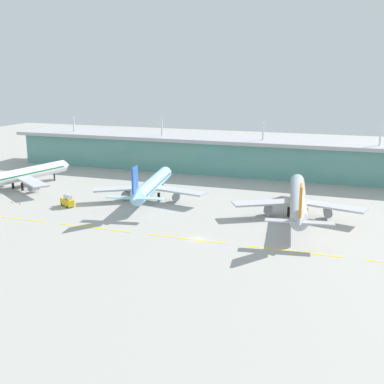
{
  "coord_description": "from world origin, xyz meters",
  "views": [
    {
      "loc": [
        46.68,
        -137.12,
        51.27
      ],
      "look_at": [
        -13.06,
        32.47,
        7.0
      ],
      "focal_mm": 44.6,
      "sensor_mm": 36.0,
      "label": 1
    }
  ],
  "objects_px": {
    "airliner_nearest": "(19,175)",
    "safety_cone_nose_front": "(20,203)",
    "airliner_far_middle": "(298,199)",
    "airliner_near_middle": "(152,185)",
    "safety_cone_left_wingtip": "(12,202)",
    "fuel_truck": "(67,201)"
  },
  "relations": [
    {
      "from": "airliner_nearest",
      "to": "safety_cone_nose_front",
      "type": "bearing_deg",
      "value": -51.88
    },
    {
      "from": "airliner_nearest",
      "to": "safety_cone_nose_front",
      "type": "height_order",
      "value": "airliner_nearest"
    },
    {
      "from": "airliner_far_middle",
      "to": "safety_cone_nose_front",
      "type": "xyz_separation_m",
      "value": [
        -108.98,
        -20.86,
        -6.11
      ]
    },
    {
      "from": "airliner_near_middle",
      "to": "airliner_far_middle",
      "type": "xyz_separation_m",
      "value": [
        60.69,
        -3.23,
        0.01
      ]
    },
    {
      "from": "airliner_nearest",
      "to": "airliner_near_middle",
      "type": "distance_m",
      "value": 65.73
    },
    {
      "from": "airliner_nearest",
      "to": "airliner_near_middle",
      "type": "bearing_deg",
      "value": 1.64
    },
    {
      "from": "safety_cone_left_wingtip",
      "to": "fuel_truck",
      "type": "bearing_deg",
      "value": 6.78
    },
    {
      "from": "airliner_far_middle",
      "to": "fuel_truck",
      "type": "relative_size",
      "value": 9.58
    },
    {
      "from": "airliner_far_middle",
      "to": "safety_cone_left_wingtip",
      "type": "xyz_separation_m",
      "value": [
        -113.26,
        -20.24,
        -6.11
      ]
    },
    {
      "from": "safety_cone_left_wingtip",
      "to": "airliner_near_middle",
      "type": "bearing_deg",
      "value": 24.05
    },
    {
      "from": "fuel_truck",
      "to": "airliner_nearest",
      "type": "bearing_deg",
      "value": 153.76
    },
    {
      "from": "fuel_truck",
      "to": "airliner_far_middle",
      "type": "bearing_deg",
      "value": 11.05
    },
    {
      "from": "fuel_truck",
      "to": "safety_cone_nose_front",
      "type": "bearing_deg",
      "value": -170.12
    },
    {
      "from": "safety_cone_nose_front",
      "to": "airliner_near_middle",
      "type": "bearing_deg",
      "value": 26.51
    },
    {
      "from": "airliner_nearest",
      "to": "safety_cone_nose_front",
      "type": "distance_m",
      "value": 28.87
    },
    {
      "from": "safety_cone_left_wingtip",
      "to": "safety_cone_nose_front",
      "type": "distance_m",
      "value": 4.33
    },
    {
      "from": "airliner_near_middle",
      "to": "safety_cone_left_wingtip",
      "type": "xyz_separation_m",
      "value": [
        -52.57,
        -23.47,
        -6.09
      ]
    },
    {
      "from": "airliner_near_middle",
      "to": "safety_cone_nose_front",
      "type": "relative_size",
      "value": 85.05
    },
    {
      "from": "airliner_near_middle",
      "to": "airliner_far_middle",
      "type": "bearing_deg",
      "value": -3.04
    },
    {
      "from": "airliner_far_middle",
      "to": "fuel_truck",
      "type": "bearing_deg",
      "value": -168.95
    },
    {
      "from": "airliner_near_middle",
      "to": "airliner_nearest",
      "type": "bearing_deg",
      "value": -178.36
    },
    {
      "from": "airliner_far_middle",
      "to": "safety_cone_nose_front",
      "type": "distance_m",
      "value": 111.12
    }
  ]
}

